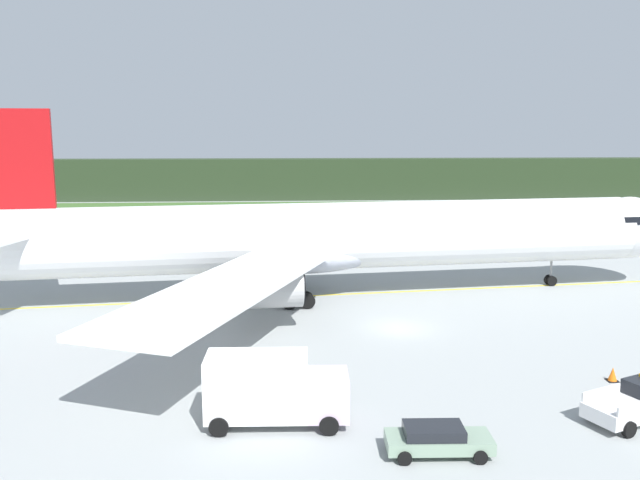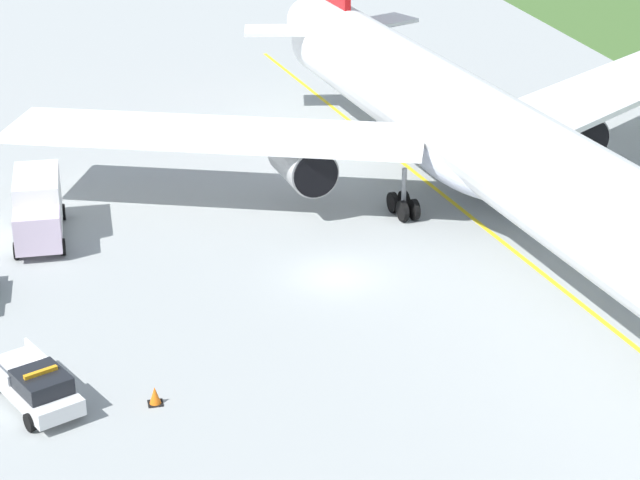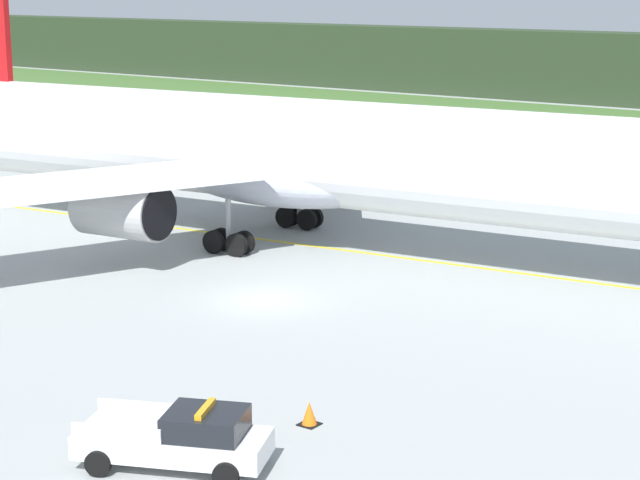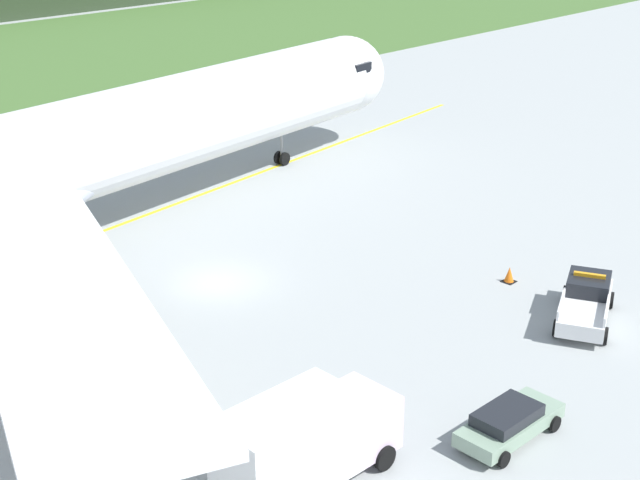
{
  "view_description": "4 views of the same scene",
  "coord_description": "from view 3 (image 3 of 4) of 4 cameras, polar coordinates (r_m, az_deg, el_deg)",
  "views": [
    {
      "loc": [
        -7.91,
        -43.42,
        13.69
      ],
      "look_at": [
        -5.01,
        8.8,
        4.81
      ],
      "focal_mm": 36.71,
      "sensor_mm": 36.0,
      "label": 1
    },
    {
      "loc": [
        51.09,
        -12.98,
        25.17
      ],
      "look_at": [
        0.25,
        -0.88,
        2.2
      ],
      "focal_mm": 64.62,
      "sensor_mm": 36.0,
      "label": 2
    },
    {
      "loc": [
        30.0,
        -36.89,
        13.72
      ],
      "look_at": [
        3.75,
        -0.95,
        3.41
      ],
      "focal_mm": 63.17,
      "sensor_mm": 36.0,
      "label": 3
    },
    {
      "loc": [
        -26.68,
        -32.8,
        19.25
      ],
      "look_at": [
        3.96,
        -3.07,
        2.01
      ],
      "focal_mm": 52.51,
      "sensor_mm": 36.0,
      "label": 4
    }
  ],
  "objects": [
    {
      "name": "ground",
      "position": [
        49.48,
        -2.87,
        -3.07
      ],
      "size": [
        320.0,
        320.0,
        0.0
      ],
      "primitive_type": "plane",
      "color": "#9BA0A0"
    },
    {
      "name": "taxiway_centerline_main",
      "position": [
        59.12,
        0.18,
        -0.38
      ],
      "size": [
        81.86,
        9.83,
        0.01
      ],
      "primitive_type": "cube",
      "rotation": [
        0.0,
        0.0,
        0.12
      ],
      "color": "yellow",
      "rests_on": "ground"
    },
    {
      "name": "airliner",
      "position": [
        58.53,
        -0.43,
        4.33
      ],
      "size": [
        61.79,
        49.78,
        15.21
      ],
      "color": "white",
      "rests_on": "ground"
    },
    {
      "name": "ops_pickup_truck",
      "position": [
        32.98,
        -7.09,
        -9.93
      ],
      "size": [
        5.88,
        4.12,
        1.94
      ],
      "color": "white",
      "rests_on": "ground"
    },
    {
      "name": "apron_cone",
      "position": [
        35.89,
        -0.54,
        -8.78
      ],
      "size": [
        0.62,
        0.62,
        0.78
      ],
      "color": "black",
      "rests_on": "ground"
    }
  ]
}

